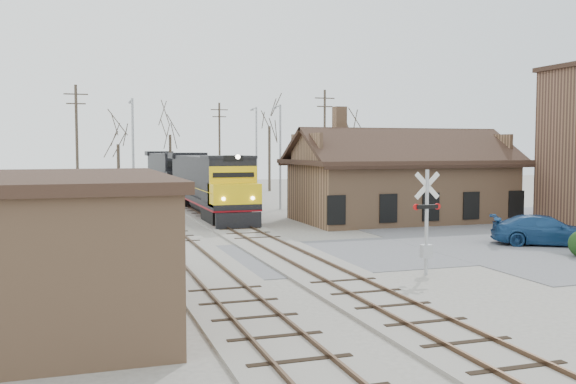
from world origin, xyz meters
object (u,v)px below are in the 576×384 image
at_px(locomotive_lead, 208,183).
at_px(depot, 400,186).
at_px(locomotive_trailing, 170,172).
at_px(parked_car, 545,230).

bearing_deg(locomotive_lead, depot, -33.95).
xyz_separation_m(depot, locomotive_lead, (-11.99, 8.07, 0.01)).
height_order(locomotive_trailing, parked_car, locomotive_trailing).
xyz_separation_m(locomotive_trailing, parked_car, (13.69, -41.67, -1.64)).
xyz_separation_m(depot, locomotive_trailing, (-11.99, 29.09, 0.01)).
distance_m(locomotive_trailing, parked_car, 43.89).
bearing_deg(depot, locomotive_lead, 146.05).
height_order(depot, locomotive_trailing, depot).
height_order(depot, locomotive_lead, depot).
distance_m(depot, parked_car, 12.80).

